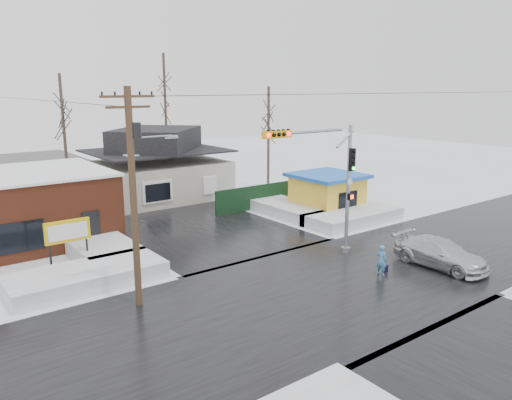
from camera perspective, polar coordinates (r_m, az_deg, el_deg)
ground at (r=23.57m, az=8.86°, el=-9.69°), size 120.00×120.00×0.00m
road_ns at (r=23.56m, az=8.86°, el=-9.67°), size 10.00×120.00×0.02m
road_ew at (r=23.56m, az=8.86°, el=-9.67°), size 120.00×10.00×0.02m
snowbank_nw at (r=24.58m, az=-18.76°, el=-8.28°), size 7.00×3.00×0.80m
snowbank_ne at (r=34.25m, az=11.03°, el=-1.90°), size 7.00×3.00×0.80m
snowbank_nside_w at (r=29.67m, az=-18.20°, el=-4.61°), size 3.00×8.00×0.80m
snowbank_nside_e at (r=36.37m, az=3.05°, el=-0.81°), size 3.00×8.00×0.80m
traffic_signal at (r=25.99m, az=8.27°, el=2.89°), size 6.05×0.68×7.00m
utility_pole at (r=20.48m, az=-13.73°, el=1.62°), size 3.15×0.44×9.00m
marquee_sign at (r=26.39m, az=-20.74°, el=-3.51°), size 2.20×0.21×2.55m
house at (r=41.55m, az=-11.23°, el=3.80°), size 10.40×8.40×5.76m
kiosk at (r=36.35m, az=8.13°, el=0.79°), size 4.60×4.60×2.88m
fence at (r=37.47m, az=0.51°, el=0.40°), size 8.00×0.12×1.80m
tree_far_left at (r=42.69m, az=-21.35°, el=10.61°), size 3.00×3.00×10.00m
tree_far_mid at (r=48.22m, az=-10.43°, el=13.31°), size 3.00×3.00×12.00m
tree_far_right at (r=44.74m, az=1.45°, el=10.51°), size 3.00×3.00×9.00m
pedestrian at (r=25.01m, az=14.14°, el=-6.73°), size 0.45×0.61×1.52m
car at (r=27.06m, az=20.31°, el=-5.77°), size 2.08×4.91×1.42m
shopping_bag at (r=25.64m, az=14.55°, el=-7.65°), size 0.30×0.17×0.35m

